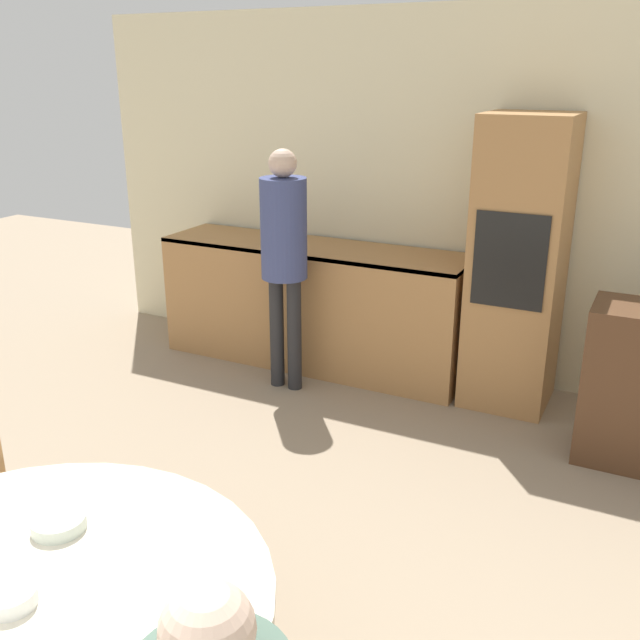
# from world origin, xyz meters

# --- Properties ---
(wall_back) EXTENTS (6.26, 0.05, 2.60)m
(wall_back) POSITION_xyz_m (0.00, 5.14, 1.30)
(wall_back) COLOR beige
(wall_back) RESTS_ON ground_plane
(kitchen_counter) EXTENTS (2.37, 0.60, 0.94)m
(kitchen_counter) POSITION_xyz_m (-1.09, 4.79, 0.48)
(kitchen_counter) COLOR #AD7A47
(kitchen_counter) RESTS_ON ground_plane
(oven_unit) EXTENTS (0.56, 0.59, 1.93)m
(oven_unit) POSITION_xyz_m (0.41, 4.80, 0.96)
(oven_unit) COLOR #AD7A47
(oven_unit) RESTS_ON ground_plane
(person_standing) EXTENTS (0.32, 0.32, 1.69)m
(person_standing) POSITION_xyz_m (-1.06, 4.30, 1.06)
(person_standing) COLOR #262628
(person_standing) RESTS_ON ground_plane
(bowl_centre) EXTENTS (0.14, 0.14, 0.05)m
(bowl_centre) POSITION_xyz_m (-0.21, 1.23, 0.80)
(bowl_centre) COLOR white
(bowl_centre) RESTS_ON dining_table
(bowl_far) EXTENTS (0.17, 0.17, 0.04)m
(bowl_far) POSITION_xyz_m (-0.35, 1.54, 0.79)
(bowl_far) COLOR silver
(bowl_far) RESTS_ON dining_table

